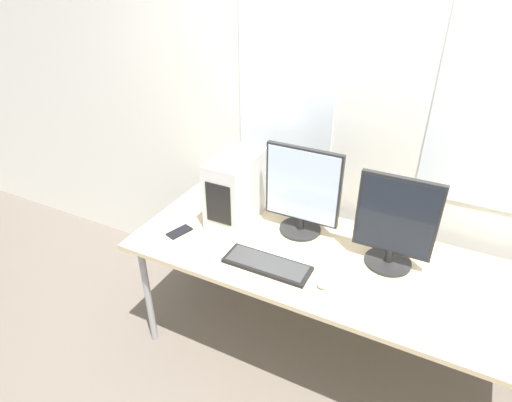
{
  "coord_description": "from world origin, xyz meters",
  "views": [
    {
      "loc": [
        0.4,
        -1.35,
        2.18
      ],
      "look_at": [
        -0.49,
        0.41,
        1.01
      ],
      "focal_mm": 30.0,
      "sensor_mm": 36.0,
      "label": 1
    }
  ],
  "objects_px": {
    "monitor_main": "(302,192)",
    "cell_phone": "(179,232)",
    "keyboard": "(267,264)",
    "monitor_right_near": "(395,224)",
    "mouse": "(323,283)",
    "pc_tower": "(236,188)"
  },
  "relations": [
    {
      "from": "pc_tower",
      "to": "monitor_right_near",
      "type": "relative_size",
      "value": 0.81
    },
    {
      "from": "pc_tower",
      "to": "mouse",
      "type": "height_order",
      "value": "pc_tower"
    },
    {
      "from": "mouse",
      "to": "monitor_right_near",
      "type": "bearing_deg",
      "value": 52.05
    },
    {
      "from": "keyboard",
      "to": "mouse",
      "type": "xyz_separation_m",
      "value": [
        0.3,
        -0.01,
        0.0
      ]
    },
    {
      "from": "monitor_main",
      "to": "keyboard",
      "type": "height_order",
      "value": "monitor_main"
    },
    {
      "from": "monitor_main",
      "to": "cell_phone",
      "type": "height_order",
      "value": "monitor_main"
    },
    {
      "from": "keyboard",
      "to": "cell_phone",
      "type": "xyz_separation_m",
      "value": [
        -0.58,
        0.04,
        -0.01
      ]
    },
    {
      "from": "mouse",
      "to": "cell_phone",
      "type": "relative_size",
      "value": 0.52
    },
    {
      "from": "keyboard",
      "to": "cell_phone",
      "type": "height_order",
      "value": "keyboard"
    },
    {
      "from": "pc_tower",
      "to": "mouse",
      "type": "bearing_deg",
      "value": -26.84
    },
    {
      "from": "cell_phone",
      "to": "monitor_main",
      "type": "bearing_deg",
      "value": 45.9
    },
    {
      "from": "monitor_main",
      "to": "mouse",
      "type": "distance_m",
      "value": 0.53
    },
    {
      "from": "monitor_main",
      "to": "cell_phone",
      "type": "xyz_separation_m",
      "value": [
        -0.61,
        -0.33,
        -0.25
      ]
    },
    {
      "from": "cell_phone",
      "to": "keyboard",
      "type": "bearing_deg",
      "value": 12.78
    },
    {
      "from": "pc_tower",
      "to": "monitor_main",
      "type": "relative_size",
      "value": 0.79
    },
    {
      "from": "keyboard",
      "to": "monitor_right_near",
      "type": "bearing_deg",
      "value": 29.03
    },
    {
      "from": "keyboard",
      "to": "mouse",
      "type": "relative_size",
      "value": 5.45
    },
    {
      "from": "mouse",
      "to": "cell_phone",
      "type": "distance_m",
      "value": 0.88
    },
    {
      "from": "pc_tower",
      "to": "mouse",
      "type": "xyz_separation_m",
      "value": [
        0.66,
        -0.34,
        -0.19
      ]
    },
    {
      "from": "monitor_right_near",
      "to": "cell_phone",
      "type": "xyz_separation_m",
      "value": [
        -1.12,
        -0.26,
        -0.24
      ]
    },
    {
      "from": "keyboard",
      "to": "mouse",
      "type": "height_order",
      "value": "mouse"
    },
    {
      "from": "mouse",
      "to": "pc_tower",
      "type": "bearing_deg",
      "value": 153.16
    }
  ]
}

